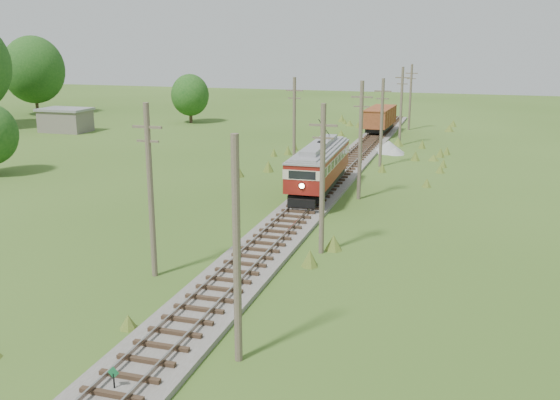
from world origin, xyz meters
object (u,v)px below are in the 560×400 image
(switch_marker, at_px, (114,378))
(streetcar, at_px, (319,163))
(gravel_pile, at_px, (390,147))
(gondola, at_px, (380,118))

(switch_marker, relative_size, streetcar, 0.09)
(switch_marker, height_order, gravel_pile, gravel_pile)
(switch_marker, relative_size, gondola, 0.12)
(switch_marker, relative_size, gravel_pile, 0.28)
(streetcar, relative_size, gondola, 1.38)
(gondola, bearing_deg, streetcar, -87.43)
(switch_marker, xyz_separation_m, streetcar, (0.20, 29.68, 1.95))
(streetcar, bearing_deg, gondola, 88.10)
(switch_marker, bearing_deg, streetcar, 89.61)
(gondola, xyz_separation_m, gravel_pile, (2.92, -12.91, -1.51))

